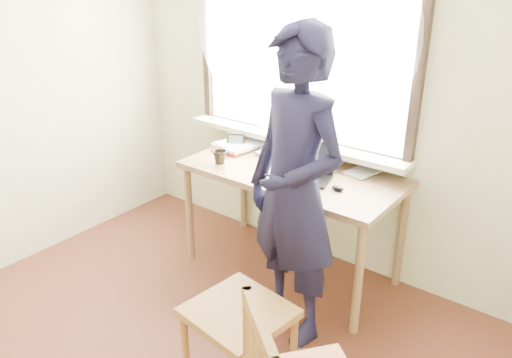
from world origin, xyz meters
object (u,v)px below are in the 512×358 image
Objects in this scene: desk at (292,181)px; laptop at (307,169)px; work_chair at (239,321)px; mug_white at (291,155)px; person at (295,191)px; mug_dark at (220,157)px.

laptop is (0.14, -0.03, 0.14)m from desk.
work_chair is at bearing -69.59° from desk.
person reaches higher than mug_white.
mug_white is at bearing 42.98° from mug_dark.
mug_white is 0.80m from person.
mug_dark reaches higher than desk.
mug_dark is (-0.49, -0.21, 0.13)m from desk.
person is at bearing -65.89° from laptop.
mug_dark is at bearing -137.02° from mug_white.
mug_white is 0.51m from mug_dark.
work_chair is at bearing -69.81° from person.
person is (-0.05, 0.58, 0.52)m from work_chair.
desk is 0.55m from mug_dark.
laptop reaches higher than mug_white.
laptop is 0.21× the size of person.
laptop is 0.72× the size of work_chair.
mug_dark is 0.05× the size of person.
laptop is 0.65m from mug_dark.
desk reaches higher than work_chair.
laptop reaches higher than work_chair.
desk is at bearing -51.97° from mug_white.
mug_white is (-0.11, 0.14, 0.13)m from desk.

